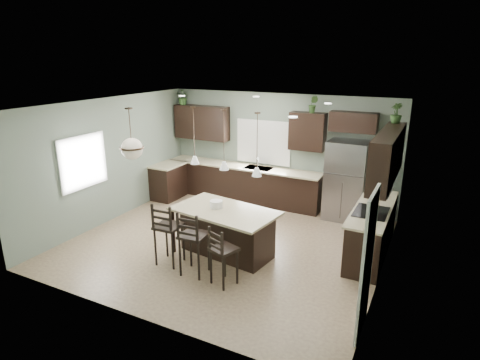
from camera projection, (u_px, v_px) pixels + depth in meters
name	position (u px, v px, depth m)	size (l,w,h in m)	color
ground	(227.00, 243.00, 8.23)	(6.00, 6.00, 0.00)	#9E8466
pantry_door	(367.00, 264.00, 5.33)	(0.04, 0.82, 2.04)	white
window_back	(263.00, 142.00, 10.27)	(1.35, 0.02, 1.00)	white
window_left	(83.00, 162.00, 8.37)	(0.02, 1.10, 1.00)	white
left_return_cabs	(168.00, 182.00, 10.71)	(0.60, 0.90, 0.90)	black
left_return_countertop	(168.00, 165.00, 10.56)	(0.66, 0.96, 0.04)	beige
back_lower_cabs	(243.00, 184.00, 10.55)	(4.20, 0.60, 0.90)	black
back_countertop	(242.00, 167.00, 10.39)	(4.20, 0.66, 0.04)	beige
sink_inset	(258.00, 168.00, 10.20)	(0.70, 0.45, 0.01)	gray
faucet	(258.00, 163.00, 10.13)	(0.02, 0.02, 0.28)	silver
back_upper_left	(202.00, 123.00, 10.77)	(1.55, 0.34, 0.90)	black
back_upper_right	(308.00, 131.00, 9.51)	(0.85, 0.34, 0.90)	black
fridge_header	(353.00, 122.00, 8.97)	(1.05, 0.34, 0.45)	black
right_lower_cabs	(372.00, 231.00, 7.68)	(0.60, 2.35, 0.90)	black
right_countertop	(373.00, 208.00, 7.55)	(0.66, 2.35, 0.04)	beige
cooktop	(371.00, 212.00, 7.31)	(0.58, 0.75, 0.02)	black
wall_oven_front	(353.00, 234.00, 7.58)	(0.01, 0.72, 0.60)	gray
right_upper_cabs	(388.00, 156.00, 7.18)	(0.34, 2.35, 0.90)	black
microwave	(380.00, 181.00, 7.09)	(0.40, 0.75, 0.40)	gray
refrigerator	(346.00, 180.00, 9.22)	(0.90, 0.74, 1.85)	gray
kitchen_island	(225.00, 233.00, 7.60)	(1.94, 1.10, 0.92)	black
serving_dish	(216.00, 204.00, 7.55)	(0.24, 0.24, 0.14)	white
bar_stool_left	(169.00, 233.00, 7.25)	(0.45, 0.45, 1.21)	black
bar_stool_center	(194.00, 242.00, 6.90)	(0.44, 0.44, 1.20)	black
bar_stool_right	(224.00, 255.00, 6.60)	(0.39, 0.39, 1.05)	black
pendant_left	(194.00, 136.00, 7.45)	(0.17, 0.17, 1.10)	white
pendant_center	(224.00, 140.00, 7.06)	(0.17, 0.17, 1.10)	white
pendant_right	(257.00, 145.00, 6.68)	(0.17, 0.17, 1.10)	white
chandelier	(131.00, 134.00, 7.22)	(0.44, 0.44, 0.95)	beige
plant_back_left	(183.00, 97.00, 10.79)	(0.37, 0.32, 0.41)	#325726
plant_back_right	(313.00, 104.00, 9.24)	(0.22, 0.18, 0.40)	#355A27
plant_right_wall	(396.00, 113.00, 7.83)	(0.22, 0.22, 0.39)	#2C4C21
room_shell	(226.00, 163.00, 7.73)	(6.00, 6.00, 6.00)	slate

